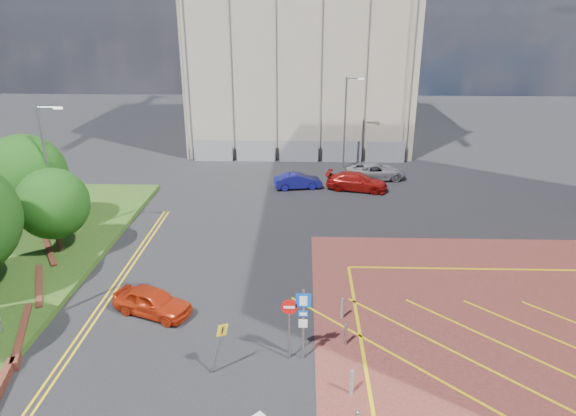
{
  "coord_description": "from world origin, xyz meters",
  "views": [
    {
      "loc": [
        0.44,
        -16.27,
        13.28
      ],
      "look_at": [
        -0.2,
        4.38,
        5.27
      ],
      "focal_mm": 32.0,
      "sensor_mm": 36.0,
      "label": 1
    }
  ],
  "objects_px": {
    "car_blue_back": "(298,181)",
    "car_red_back": "(357,181)",
    "tree_c": "(53,204)",
    "car_red_left": "(152,301)",
    "sign_cluster": "(298,318)",
    "lamp_back": "(346,120)",
    "car_silver_back": "(376,171)",
    "warning_sign": "(219,343)",
    "tree_d": "(25,175)",
    "lamp_left_far": "(49,168)"
  },
  "relations": [
    {
      "from": "sign_cluster",
      "to": "car_red_left",
      "type": "distance_m",
      "value": 7.59
    },
    {
      "from": "tree_c",
      "to": "car_blue_back",
      "type": "xyz_separation_m",
      "value": [
        13.52,
        12.35,
        -2.58
      ]
    },
    {
      "from": "tree_d",
      "to": "car_red_left",
      "type": "xyz_separation_m",
      "value": [
        10.0,
        -8.89,
        -3.22
      ]
    },
    {
      "from": "lamp_left_far",
      "to": "car_blue_back",
      "type": "distance_m",
      "value": 18.22
    },
    {
      "from": "tree_d",
      "to": "car_red_back",
      "type": "xyz_separation_m",
      "value": [
        21.15,
        9.11,
        -3.18
      ]
    },
    {
      "from": "lamp_back",
      "to": "car_red_left",
      "type": "height_order",
      "value": "lamp_back"
    },
    {
      "from": "lamp_left_far",
      "to": "car_silver_back",
      "type": "relative_size",
      "value": 1.62
    },
    {
      "from": "lamp_left_far",
      "to": "car_blue_back",
      "type": "height_order",
      "value": "lamp_left_far"
    },
    {
      "from": "car_blue_back",
      "to": "car_silver_back",
      "type": "bearing_deg",
      "value": -79.29
    },
    {
      "from": "warning_sign",
      "to": "car_red_left",
      "type": "height_order",
      "value": "warning_sign"
    },
    {
      "from": "sign_cluster",
      "to": "car_red_back",
      "type": "distance_m",
      "value": 21.61
    },
    {
      "from": "sign_cluster",
      "to": "car_silver_back",
      "type": "bearing_deg",
      "value": 75.49
    },
    {
      "from": "sign_cluster",
      "to": "car_blue_back",
      "type": "height_order",
      "value": "sign_cluster"
    },
    {
      "from": "warning_sign",
      "to": "car_red_back",
      "type": "bearing_deg",
      "value": 71.64
    },
    {
      "from": "lamp_left_far",
      "to": "lamp_back",
      "type": "xyz_separation_m",
      "value": [
        18.5,
        16.0,
        -0.3
      ]
    },
    {
      "from": "car_silver_back",
      "to": "sign_cluster",
      "type": "bearing_deg",
      "value": 154.22
    },
    {
      "from": "tree_c",
      "to": "car_silver_back",
      "type": "relative_size",
      "value": 0.99
    },
    {
      "from": "tree_d",
      "to": "lamp_left_far",
      "type": "xyz_separation_m",
      "value": [
        2.08,
        -1.0,
        0.79
      ]
    },
    {
      "from": "car_red_left",
      "to": "car_silver_back",
      "type": "xyz_separation_m",
      "value": [
        12.98,
        20.75,
        0.04
      ]
    },
    {
      "from": "car_red_left",
      "to": "car_blue_back",
      "type": "height_order",
      "value": "car_red_left"
    },
    {
      "from": "warning_sign",
      "to": "car_red_left",
      "type": "xyz_separation_m",
      "value": [
        -3.82,
        4.11,
        -0.78
      ]
    },
    {
      "from": "car_red_left",
      "to": "car_silver_back",
      "type": "relative_size",
      "value": 0.77
    },
    {
      "from": "sign_cluster",
      "to": "car_blue_back",
      "type": "bearing_deg",
      "value": 90.75
    },
    {
      "from": "lamp_left_far",
      "to": "car_red_left",
      "type": "bearing_deg",
      "value": -44.88
    },
    {
      "from": "tree_d",
      "to": "sign_cluster",
      "type": "relative_size",
      "value": 1.9
    },
    {
      "from": "car_blue_back",
      "to": "car_red_back",
      "type": "bearing_deg",
      "value": -103.51
    },
    {
      "from": "car_red_left",
      "to": "car_blue_back",
      "type": "relative_size",
      "value": 1.02
    },
    {
      "from": "lamp_back",
      "to": "car_red_back",
      "type": "distance_m",
      "value": 6.96
    },
    {
      "from": "tree_d",
      "to": "lamp_back",
      "type": "xyz_separation_m",
      "value": [
        20.58,
        15.0,
        0.49
      ]
    },
    {
      "from": "car_red_left",
      "to": "lamp_left_far",
      "type": "bearing_deg",
      "value": 66.52
    },
    {
      "from": "tree_d",
      "to": "tree_c",
      "type": "bearing_deg",
      "value": -45.0
    },
    {
      "from": "tree_c",
      "to": "car_silver_back",
      "type": "xyz_separation_m",
      "value": [
        19.98,
        14.87,
        -2.51
      ]
    },
    {
      "from": "sign_cluster",
      "to": "car_red_back",
      "type": "xyz_separation_m",
      "value": [
        4.36,
        21.13,
        -1.26
      ]
    },
    {
      "from": "tree_c",
      "to": "sign_cluster",
      "type": "height_order",
      "value": "tree_c"
    },
    {
      "from": "lamp_back",
      "to": "car_red_left",
      "type": "relative_size",
      "value": 2.11
    },
    {
      "from": "tree_d",
      "to": "warning_sign",
      "type": "relative_size",
      "value": 2.7
    },
    {
      "from": "tree_c",
      "to": "car_silver_back",
      "type": "height_order",
      "value": "tree_c"
    },
    {
      "from": "lamp_back",
      "to": "lamp_left_far",
      "type": "bearing_deg",
      "value": -139.14
    },
    {
      "from": "warning_sign",
      "to": "car_red_left",
      "type": "bearing_deg",
      "value": 132.9
    },
    {
      "from": "car_red_left",
      "to": "car_red_back",
      "type": "bearing_deg",
      "value": -10.37
    },
    {
      "from": "lamp_back",
      "to": "sign_cluster",
      "type": "relative_size",
      "value": 2.5
    },
    {
      "from": "sign_cluster",
      "to": "tree_d",
      "type": "bearing_deg",
      "value": 144.42
    },
    {
      "from": "lamp_left_far",
      "to": "car_red_back",
      "type": "distance_m",
      "value": 21.95
    },
    {
      "from": "tree_d",
      "to": "car_blue_back",
      "type": "height_order",
      "value": "tree_d"
    },
    {
      "from": "warning_sign",
      "to": "car_silver_back",
      "type": "relative_size",
      "value": 0.46
    },
    {
      "from": "sign_cluster",
      "to": "car_red_left",
      "type": "height_order",
      "value": "sign_cluster"
    },
    {
      "from": "car_silver_back",
      "to": "warning_sign",
      "type": "bearing_deg",
      "value": 148.5
    },
    {
      "from": "tree_c",
      "to": "car_red_left",
      "type": "height_order",
      "value": "tree_c"
    },
    {
      "from": "lamp_back",
      "to": "car_red_left",
      "type": "xyz_separation_m",
      "value": [
        -10.58,
        -23.89,
        -3.71
      ]
    },
    {
      "from": "tree_c",
      "to": "sign_cluster",
      "type": "distance_m",
      "value": 16.53
    }
  ]
}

